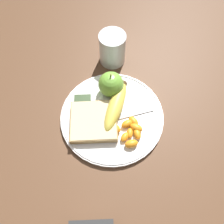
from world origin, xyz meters
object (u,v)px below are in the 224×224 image
at_px(banana, 116,105).
at_px(jam_packet, 83,102).
at_px(bread_slice, 94,121).
at_px(fork, 115,117).
at_px(apple, 111,84).
at_px(plate, 112,116).
at_px(juice_glass, 112,49).

distance_m(banana, jam_packet, 0.09).
bearing_deg(bread_slice, fork, -166.79).
height_order(apple, fork, apple).
bearing_deg(bread_slice, banana, -144.86).
height_order(plate, fork, fork).
xyz_separation_m(fork, jam_packet, (0.09, -0.05, 0.01)).
distance_m(juice_glass, bread_slice, 0.24).
distance_m(plate, bread_slice, 0.06).
bearing_deg(jam_packet, fork, 152.28).
bearing_deg(jam_packet, juice_glass, -117.83).
bearing_deg(juice_glass, plate, 87.53).
xyz_separation_m(apple, jam_packet, (0.08, 0.04, -0.02)).
height_order(plate, jam_packet, jam_packet).
bearing_deg(apple, banana, 100.84).
relative_size(apple, bread_slice, 0.65).
distance_m(fork, jam_packet, 0.10).
height_order(apple, banana, apple).
distance_m(plate, apple, 0.09).
xyz_separation_m(juice_glass, apple, (0.01, 0.13, 0.00)).
distance_m(juice_glass, apple, 0.13).
height_order(fork, jam_packet, jam_packet).
xyz_separation_m(juice_glass, bread_slice, (0.06, 0.23, -0.02)).
distance_m(banana, fork, 0.03).
bearing_deg(plate, banana, -118.47).
bearing_deg(banana, bread_slice, 35.14).
bearing_deg(fork, jam_packet, -41.53).
bearing_deg(banana, fork, 83.50).
distance_m(plate, fork, 0.01).
relative_size(plate, banana, 1.73).
xyz_separation_m(plate, apple, (-0.00, -0.08, 0.04)).
bearing_deg(fork, juice_glass, -103.91).
distance_m(plate, juice_glass, 0.21).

